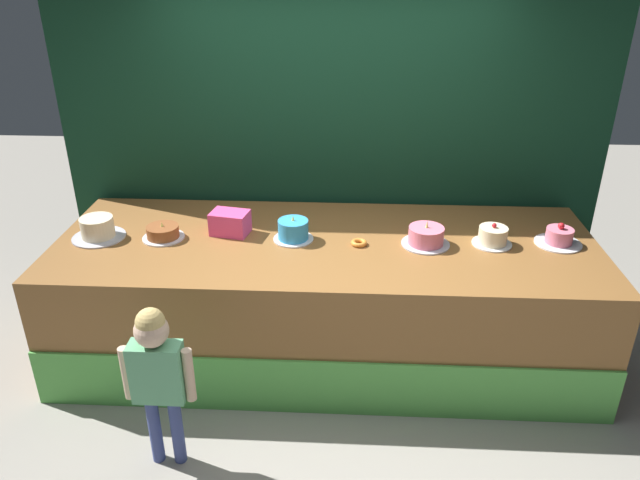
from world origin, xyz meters
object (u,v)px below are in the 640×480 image
Objects in this scene: cake_left at (163,233)px; cake_far_right at (559,237)px; child_figure at (157,367)px; cake_center_left at (293,230)px; cake_center_right at (426,237)px; donut at (359,243)px; pink_box at (230,223)px; cake_far_left at (98,229)px; cake_right at (493,236)px.

cake_far_right is at bearing 1.16° from cake_left.
cake_center_left is at bearing 60.84° from child_figure.
child_figure is at bearing -144.07° from cake_center_right.
donut is at bearing -176.26° from cake_far_right.
cake_left is (-0.45, -0.10, -0.04)m from pink_box.
donut is 0.45m from cake_center_left.
cake_far_left is 1.31× the size of cake_center_left.
cake_center_left is 0.89× the size of cake_far_right.
cake_far_left is 2.23m from cake_center_right.
cake_far_left is (-0.89, -0.12, -0.01)m from pink_box.
cake_far_left reaches higher than child_figure.
child_figure is at bearing -150.11° from cake_right.
cake_far_left is 1.34m from cake_center_left.
cake_left is (-1.34, 0.03, 0.03)m from donut.
cake_far_right is at bearing 25.69° from child_figure.
cake_far_left reaches higher than donut.
child_figure is 9.54× the size of donut.
pink_box is 0.90m from donut.
cake_center_right is 0.45m from cake_right.
cake_far_left is 1.26× the size of cake_left.
pink_box is 1.78m from cake_right.
cake_center_left is at bearing 178.12° from cake_center_right.
cake_right reaches higher than cake_left.
cake_left is at bearing 103.15° from child_figure.
cake_far_right reaches higher than child_figure.
child_figure is at bearing -119.16° from cake_center_left.
donut is at bearing -7.51° from cake_center_left.
donut is (1.08, 1.07, 0.24)m from child_figure.
cake_left is 1.04× the size of cake_center_left.
cake_center_right is (0.89, -0.03, -0.01)m from cake_center_left.
donut is 0.39× the size of cake_center_left.
cake_center_left reaches higher than child_figure.
cake_left is at bearing -178.35° from cake_center_left.
child_figure reaches higher than cake_left.
donut is 0.38× the size of cake_left.
cake_center_left is (-0.45, 0.06, 0.05)m from donut.
cake_center_left reaches higher than cake_far_right.
cake_left is (0.45, 0.01, -0.03)m from cake_far_left.
cake_center_right is (2.23, 0.01, -0.01)m from cake_far_left.
donut is 0.33× the size of cake_center_right.
donut is (0.89, -0.14, -0.06)m from pink_box.
child_figure is at bearing -76.85° from cake_left.
cake_right is at bearing 3.61° from cake_center_right.
pink_box is 1.34m from cake_center_right.
cake_center_left reaches higher than donut.
cake_left is at bearing -179.37° from cake_right.
donut is 1.34m from cake_far_right.
cake_center_right is (1.34, -0.11, -0.02)m from pink_box.
cake_far_left is 0.45m from cake_left.
child_figure is 2.29m from cake_right.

